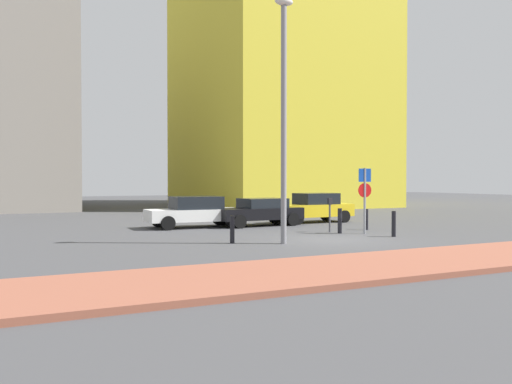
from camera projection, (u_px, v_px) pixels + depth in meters
ground_plane at (333, 239)px, 20.43m from camera, size 120.00×120.00×0.00m
sidewalk_brick at (459, 258)px, 14.98m from camera, size 40.00×3.66×0.14m
parked_car_white at (195, 211)px, 25.56m from camera, size 4.59×2.18×1.46m
parked_car_black at (259, 211)px, 26.52m from camera, size 4.40×2.10×1.34m
parked_car_yellow at (313, 207)px, 28.64m from camera, size 4.39×2.02×1.55m
parking_sign_post at (365, 192)px, 22.52m from camera, size 0.60×0.12×2.74m
parking_meter at (330, 210)px, 23.26m from camera, size 0.18×0.14×1.47m
street_lamp at (284, 102)px, 18.96m from camera, size 0.70×0.36×8.61m
traffic_bollard_near at (366, 219)px, 24.34m from camera, size 0.16×0.16×0.94m
traffic_bollard_mid at (232, 230)px, 19.20m from camera, size 0.16×0.16×0.97m
traffic_bollard_far at (340, 221)px, 22.77m from camera, size 0.18×0.18×1.05m
traffic_bollard_edge at (394, 224)px, 21.39m from camera, size 0.17×0.17×1.02m
building_colorful_midrise at (276, 70)px, 48.15m from camera, size 14.64×17.19×24.02m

